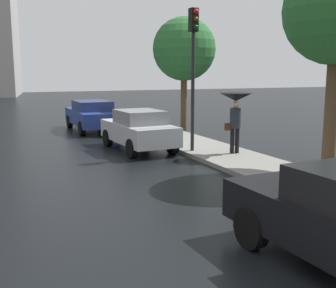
# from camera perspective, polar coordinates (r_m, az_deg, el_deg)

# --- Properties ---
(car_silver_near_kerb) EXTENTS (1.86, 3.91, 1.46)m
(car_silver_near_kerb) POSITION_cam_1_polar(r_m,az_deg,el_deg) (15.16, -4.04, 1.98)
(car_silver_near_kerb) COLOR #B2B5BA
(car_silver_near_kerb) RESTS_ON ground
(car_blue_mid_road) EXTENTS (1.85, 4.42, 1.45)m
(car_blue_mid_road) POSITION_cam_1_polar(r_m,az_deg,el_deg) (20.54, -10.32, 3.93)
(car_blue_mid_road) COLOR navy
(car_blue_mid_road) RESTS_ON ground
(pedestrian_with_umbrella_far) EXTENTS (1.08, 1.08, 1.99)m
(pedestrian_with_umbrella_far) POSITION_cam_1_polar(r_m,az_deg,el_deg) (13.89, 9.20, 5.26)
(pedestrian_with_umbrella_far) COLOR black
(pedestrian_with_umbrella_far) RESTS_ON sidewalk_strip
(traffic_light) EXTENTS (0.26, 0.39, 4.72)m
(traffic_light) POSITION_cam_1_polar(r_m,az_deg,el_deg) (14.16, 3.49, 12.12)
(traffic_light) COLOR black
(traffic_light) RESTS_ON sidewalk_strip
(street_tree_near) EXTENTS (3.02, 3.02, 5.41)m
(street_tree_near) POSITION_cam_1_polar(r_m,az_deg,el_deg) (20.46, 2.21, 12.77)
(street_tree_near) COLOR #4C3823
(street_tree_near) RESTS_ON ground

